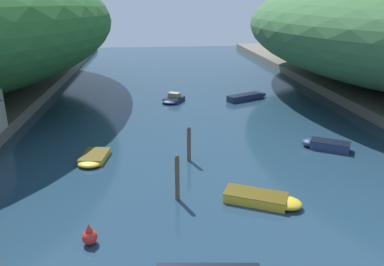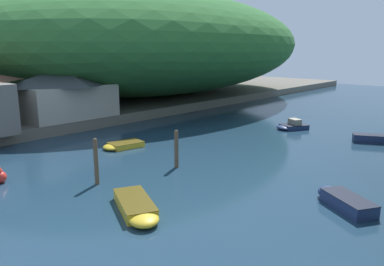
{
  "view_description": "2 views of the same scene",
  "coord_description": "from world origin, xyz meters",
  "views": [
    {
      "loc": [
        -4.47,
        -2.68,
        11.44
      ],
      "look_at": [
        -1.29,
        25.91,
        1.14
      ],
      "focal_mm": 35.0,
      "sensor_mm": 36.0,
      "label": 1
    },
    {
      "loc": [
        15.8,
        5.09,
        8.15
      ],
      "look_at": [
        -2.86,
        25.7,
        1.86
      ],
      "focal_mm": 35.0,
      "sensor_mm": 36.0,
      "label": 2
    }
  ],
  "objects": [
    {
      "name": "mooring_post_middle",
      "position": [
        -3.13,
        17.3,
        1.47
      ],
      "size": [
        0.27,
        0.27,
        2.92
      ],
      "color": "brown",
      "rests_on": "water_surface"
    },
    {
      "name": "boat_yellow_tender",
      "position": [
        9.29,
        24.15,
        0.34
      ],
      "size": [
        3.86,
        3.08,
        0.69
      ],
      "rotation": [
        0.0,
        0.0,
        1.02
      ],
      "color": "navy",
      "rests_on": "water_surface"
    },
    {
      "name": "boat_open_rowboat",
      "position": [
        1.98,
        16.23,
        0.29
      ],
      "size": [
        4.77,
        3.37,
        0.58
      ],
      "rotation": [
        0.0,
        0.0,
        4.26
      ],
      "color": "gold",
      "rests_on": "water_surface"
    },
    {
      "name": "mooring_post_fourth",
      "position": [
        -1.84,
        22.96,
        1.36
      ],
      "size": [
        0.29,
        0.29,
        2.7
      ],
      "color": "brown",
      "rests_on": "water_surface"
    },
    {
      "name": "channel_buoy_near",
      "position": [
        -7.76,
        13.4,
        0.44
      ],
      "size": [
        0.75,
        0.75,
        1.13
      ],
      "color": "red",
      "rests_on": "water_surface"
    },
    {
      "name": "boat_moored_right",
      "position": [
        7.26,
        40.38,
        0.35
      ],
      "size": [
        5.63,
        3.65,
        0.7
      ],
      "rotation": [
        0.0,
        0.0,
        5.17
      ],
      "color": "navy",
      "rests_on": "water_surface"
    },
    {
      "name": "boat_far_upstream",
      "position": [
        -8.97,
        23.64,
        0.22
      ],
      "size": [
        2.27,
        3.59,
        0.44
      ],
      "rotation": [
        0.0,
        0.0,
        2.98
      ],
      "color": "gold",
      "rests_on": "water_surface"
    },
    {
      "name": "water_surface",
      "position": [
        0.0,
        30.0,
        0.0
      ],
      "size": [
        130.0,
        130.0,
        0.0
      ],
      "primitive_type": "plane",
      "color": "#1E384C",
      "rests_on": "ground"
    },
    {
      "name": "boat_cabin_cruiser",
      "position": [
        -1.99,
        40.09,
        0.32
      ],
      "size": [
        3.08,
        3.63,
        1.04
      ],
      "rotation": [
        0.0,
        0.0,
        2.65
      ],
      "color": "navy",
      "rests_on": "water_surface"
    }
  ]
}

